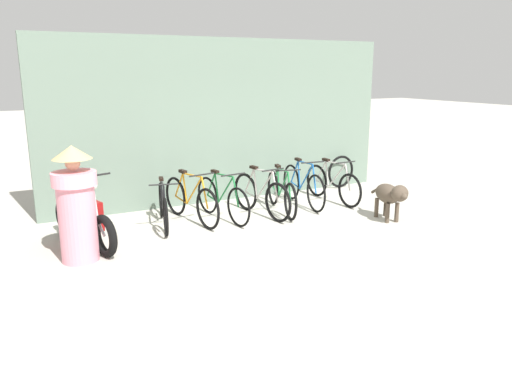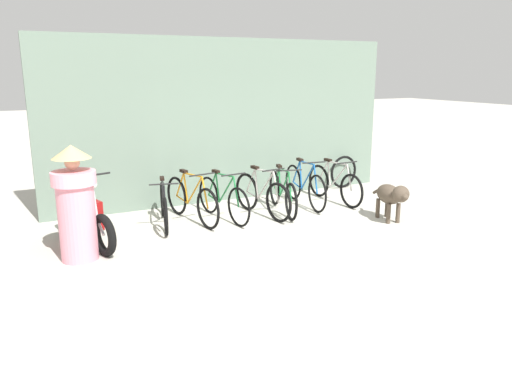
{
  "view_description": "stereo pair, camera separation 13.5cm",
  "coord_description": "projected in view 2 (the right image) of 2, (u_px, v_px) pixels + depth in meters",
  "views": [
    {
      "loc": [
        -3.96,
        -5.75,
        2.53
      ],
      "look_at": [
        -0.43,
        1.06,
        0.65
      ],
      "focal_mm": 35.0,
      "sensor_mm": 36.0,
      "label": 1
    },
    {
      "loc": [
        -3.84,
        -5.81,
        2.53
      ],
      "look_at": [
        -0.43,
        1.06,
        0.65
      ],
      "focal_mm": 35.0,
      "sensor_mm": 36.0,
      "label": 2
    }
  ],
  "objects": [
    {
      "name": "ground_plane",
      "position": [
        314.0,
        247.0,
        7.32
      ],
      "size": [
        60.0,
        60.0,
        0.0
      ],
      "primitive_type": "plane",
      "color": "#B7B2A5"
    },
    {
      "name": "shop_wall_back",
      "position": [
        227.0,
        121.0,
        9.73
      ],
      "size": [
        7.07,
        0.2,
        3.13
      ],
      "color": "slate",
      "rests_on": "ground"
    },
    {
      "name": "bicycle_0",
      "position": [
        164.0,
        206.0,
        8.29
      ],
      "size": [
        0.53,
        1.67,
        0.8
      ],
      "rotation": [
        0.0,
        0.0,
        -1.8
      ],
      "color": "black",
      "rests_on": "ground"
    },
    {
      "name": "bicycle_1",
      "position": [
        191.0,
        201.0,
        8.49
      ],
      "size": [
        0.47,
        1.75,
        0.9
      ],
      "rotation": [
        0.0,
        0.0,
        -1.4
      ],
      "color": "black",
      "rests_on": "ground"
    },
    {
      "name": "bicycle_2",
      "position": [
        223.0,
        199.0,
        8.61
      ],
      "size": [
        0.46,
        1.66,
        0.87
      ],
      "rotation": [
        0.0,
        0.0,
        -1.43
      ],
      "color": "black",
      "rests_on": "ground"
    },
    {
      "name": "bicycle_3",
      "position": [
        262.0,
        196.0,
        8.82
      ],
      "size": [
        0.46,
        1.63,
        0.9
      ],
      "rotation": [
        0.0,
        0.0,
        -1.41
      ],
      "color": "black",
      "rests_on": "ground"
    },
    {
      "name": "bicycle_4",
      "position": [
        282.0,
        193.0,
        9.07
      ],
      "size": [
        0.54,
        1.71,
        0.86
      ],
      "rotation": [
        0.0,
        0.0,
        -1.8
      ],
      "color": "black",
      "rests_on": "ground"
    },
    {
      "name": "bicycle_5",
      "position": [
        305.0,
        186.0,
        9.5
      ],
      "size": [
        0.46,
        1.74,
        0.91
      ],
      "rotation": [
        0.0,
        0.0,
        -1.68
      ],
      "color": "black",
      "rests_on": "ground"
    },
    {
      "name": "bicycle_6",
      "position": [
        334.0,
        184.0,
        9.76
      ],
      "size": [
        0.46,
        1.69,
        0.86
      ],
      "rotation": [
        0.0,
        0.0,
        -1.52
      ],
      "color": "black",
      "rests_on": "ground"
    },
    {
      "name": "motorcycle",
      "position": [
        84.0,
        216.0,
        7.34
      ],
      "size": [
        0.69,
        1.85,
        1.12
      ],
      "rotation": [
        0.0,
        0.0,
        -1.29
      ],
      "color": "black",
      "rests_on": "ground"
    },
    {
      "name": "stray_dog",
      "position": [
        392.0,
        195.0,
        8.45
      ],
      "size": [
        0.46,
        1.09,
        0.69
      ],
      "rotation": [
        0.0,
        0.0,
        4.51
      ],
      "color": "#4C3F33",
      "rests_on": "ground"
    },
    {
      "name": "person_in_robes",
      "position": [
        76.0,
        202.0,
        6.67
      ],
      "size": [
        0.8,
        0.8,
        1.58
      ],
      "rotation": [
        0.0,
        0.0,
        2.59
      ],
      "color": "pink",
      "rests_on": "ground"
    },
    {
      "name": "spare_tire_left",
      "position": [
        343.0,
        172.0,
        10.95
      ],
      "size": [
        0.71,
        0.11,
        0.71
      ],
      "rotation": [
        0.0,
        0.0,
        0.08
      ],
      "color": "black",
      "rests_on": "ground"
    }
  ]
}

